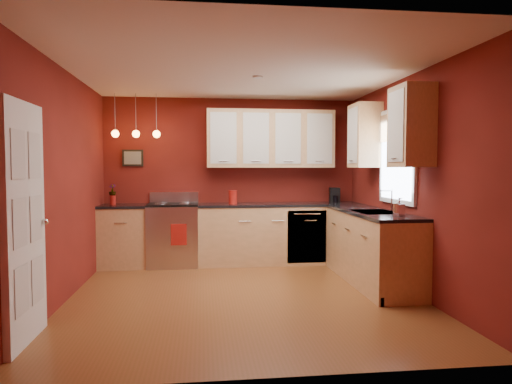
{
  "coord_description": "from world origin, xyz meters",
  "views": [
    {
      "loc": [
        -0.47,
        -5.23,
        1.49
      ],
      "look_at": [
        0.26,
        1.0,
        1.16
      ],
      "focal_mm": 32.0,
      "sensor_mm": 36.0,
      "label": 1
    }
  ],
  "objects": [
    {
      "name": "sink",
      "position": [
        1.7,
        0.3,
        0.92
      ],
      "size": [
        0.5,
        0.7,
        0.33
      ],
      "color": "gray",
      "rests_on": "counter_right"
    },
    {
      "name": "dishwasher_front",
      "position": [
        1.1,
        1.51,
        0.45
      ],
      "size": [
        0.6,
        0.02,
        0.8
      ],
      "primitive_type": "cube",
      "color": "silver",
      "rests_on": "base_cabinets_back_right"
    },
    {
      "name": "flowers",
      "position": [
        -1.81,
        1.8,
        1.16
      ],
      "size": [
        0.13,
        0.13,
        0.19
      ],
      "primitive_type": "imported",
      "rotation": [
        0.0,
        0.0,
        -0.25
      ],
      "color": "#A41711",
      "rests_on": "red_vase"
    },
    {
      "name": "counter_back_right",
      "position": [
        0.73,
        1.8,
        0.92
      ],
      "size": [
        2.54,
        0.62,
        0.04
      ],
      "primitive_type": "cube",
      "color": "black",
      "rests_on": "base_cabinets_back_right"
    },
    {
      "name": "upper_cabinets_right",
      "position": [
        1.82,
        0.32,
        1.95
      ],
      "size": [
        0.35,
        1.95,
        0.9
      ],
      "primitive_type": "cube",
      "color": "#E2AE79",
      "rests_on": "wall_right"
    },
    {
      "name": "counter_right",
      "position": [
        1.7,
        0.45,
        0.92
      ],
      "size": [
        0.62,
        2.1,
        0.04
      ],
      "primitive_type": "cube",
      "color": "black",
      "rests_on": "base_cabinets_right"
    },
    {
      "name": "window",
      "position": [
        1.97,
        0.3,
        1.69
      ],
      "size": [
        0.06,
        1.02,
        1.22
      ],
      "color": "white",
      "rests_on": "wall_right"
    },
    {
      "name": "counter_back_left",
      "position": [
        -1.65,
        1.8,
        0.92
      ],
      "size": [
        0.7,
        0.62,
        0.04
      ],
      "primitive_type": "cube",
      "color": "black",
      "rests_on": "base_cabinets_back_left"
    },
    {
      "name": "base_cabinets_back_left",
      "position": [
        -1.65,
        1.8,
        0.45
      ],
      "size": [
        0.7,
        0.6,
        0.9
      ],
      "primitive_type": "cube",
      "color": "#E2AE79",
      "rests_on": "floor"
    },
    {
      "name": "floor",
      "position": [
        0.0,
        0.0,
        0.0
      ],
      "size": [
        4.2,
        4.2,
        0.0
      ],
      "primitive_type": "plane",
      "color": "brown",
      "rests_on": "ground"
    },
    {
      "name": "pendant_lights",
      "position": [
        -1.45,
        1.75,
        2.01
      ],
      "size": [
        0.71,
        0.11,
        0.66
      ],
      "color": "gray",
      "rests_on": "ceiling"
    },
    {
      "name": "wall_front",
      "position": [
        0.0,
        -2.1,
        1.3
      ],
      "size": [
        4.0,
        0.02,
        2.6
      ],
      "primitive_type": "cube",
      "color": "maroon",
      "rests_on": "floor"
    },
    {
      "name": "red_canister",
      "position": [
        -0.01,
        1.8,
        1.04
      ],
      "size": [
        0.14,
        0.14,
        0.21
      ],
      "color": "#A41711",
      "rests_on": "counter_back_right"
    },
    {
      "name": "door_left_wall",
      "position": [
        -1.97,
        -1.2,
        1.03
      ],
      "size": [
        0.12,
        0.82,
        2.05
      ],
      "color": "white",
      "rests_on": "floor"
    },
    {
      "name": "red_vase",
      "position": [
        -1.81,
        1.8,
        1.01
      ],
      "size": [
        0.09,
        0.09,
        0.14
      ],
      "primitive_type": "cylinder",
      "color": "#A41711",
      "rests_on": "counter_back_left"
    },
    {
      "name": "wall_right",
      "position": [
        2.0,
        0.0,
        1.3
      ],
      "size": [
        0.02,
        4.2,
        2.6
      ],
      "primitive_type": "cube",
      "color": "maroon",
      "rests_on": "floor"
    },
    {
      "name": "dish_towel",
      "position": [
        -0.82,
        1.47,
        0.52
      ],
      "size": [
        0.23,
        0.02,
        0.31
      ],
      "primitive_type": "cube",
      "color": "#A41711",
      "rests_on": "gas_range"
    },
    {
      "name": "coffee_maker",
      "position": [
        1.66,
        1.94,
        1.05
      ],
      "size": [
        0.18,
        0.18,
        0.23
      ],
      "rotation": [
        0.0,
        0.0,
        -0.14
      ],
      "color": "black",
      "rests_on": "counter_back_right"
    },
    {
      "name": "wall_back",
      "position": [
        0.0,
        2.1,
        1.3
      ],
      "size": [
        4.0,
        0.02,
        2.6
      ],
      "primitive_type": "cube",
      "color": "maroon",
      "rests_on": "floor"
    },
    {
      "name": "base_cabinets_right",
      "position": [
        1.7,
        0.45,
        0.45
      ],
      "size": [
        0.6,
        2.1,
        0.9
      ],
      "primitive_type": "cube",
      "color": "#E2AE79",
      "rests_on": "floor"
    },
    {
      "name": "wall_left",
      "position": [
        -2.0,
        0.0,
        1.3
      ],
      "size": [
        0.02,
        4.2,
        2.6
      ],
      "primitive_type": "cube",
      "color": "maroon",
      "rests_on": "floor"
    },
    {
      "name": "base_cabinets_back_right",
      "position": [
        0.73,
        1.8,
        0.45
      ],
      "size": [
        2.54,
        0.6,
        0.9
      ],
      "primitive_type": "cube",
      "color": "#E2AE79",
      "rests_on": "floor"
    },
    {
      "name": "wall_picture",
      "position": [
        -1.55,
        2.08,
        1.65
      ],
      "size": [
        0.32,
        0.03,
        0.26
      ],
      "primitive_type": "cube",
      "color": "black",
      "rests_on": "wall_back"
    },
    {
      "name": "upper_cabinets_back",
      "position": [
        0.6,
        1.93,
        1.95
      ],
      "size": [
        2.0,
        0.35,
        0.9
      ],
      "primitive_type": "cube",
      "color": "#E2AE79",
      "rests_on": "wall_back"
    },
    {
      "name": "gas_range",
      "position": [
        -0.92,
        1.8,
        0.48
      ],
      "size": [
        0.76,
        0.64,
        1.11
      ],
      "color": "silver",
      "rests_on": "floor"
    },
    {
      "name": "soap_pump",
      "position": [
        1.77,
        -0.25,
        1.05
      ],
      "size": [
        0.12,
        0.13,
        0.21
      ],
      "primitive_type": "imported",
      "rotation": [
        0.0,
        0.0,
        0.36
      ],
      "color": "silver",
      "rests_on": "counter_right"
    },
    {
      "name": "ceiling",
      "position": [
        0.0,
        0.0,
        2.6
      ],
      "size": [
        4.0,
        4.2,
        0.02
      ],
      "primitive_type": "cube",
      "color": "white",
      "rests_on": "wall_back"
    }
  ]
}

